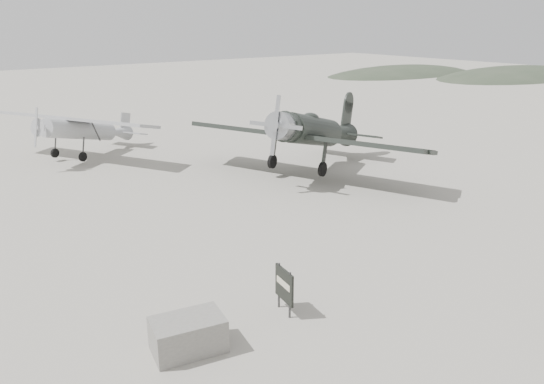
# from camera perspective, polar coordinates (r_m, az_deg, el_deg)

# --- Properties ---
(ground) EXTENTS (160.00, 160.00, 0.00)m
(ground) POSITION_cam_1_polar(r_m,az_deg,el_deg) (18.78, 8.33, -5.96)
(ground) COLOR gray
(ground) RESTS_ON ground
(hill_east_north) EXTENTS (36.00, 18.00, 6.00)m
(hill_east_north) POSITION_cam_1_polar(r_m,az_deg,el_deg) (82.96, 24.81, 11.24)
(hill_east_north) COLOR #303A2A
(hill_east_north) RESTS_ON ground
(hill_northeast) EXTENTS (32.00, 16.00, 5.20)m
(hill_northeast) POSITION_cam_1_polar(r_m,az_deg,el_deg) (81.49, 13.77, 12.27)
(hill_northeast) COLOR #303A2A
(hill_northeast) RESTS_ON ground
(lowwing_monoplane) EXTENTS (9.29, 12.24, 4.03)m
(lowwing_monoplane) POSITION_cam_1_polar(r_m,az_deg,el_deg) (27.28, 4.63, 6.50)
(lowwing_monoplane) COLOR black
(lowwing_monoplane) RESTS_ON ground
(highwing_monoplane) EXTENTS (7.90, 9.76, 2.91)m
(highwing_monoplane) POSITION_cam_1_polar(r_m,az_deg,el_deg) (32.01, -19.62, 6.68)
(highwing_monoplane) COLOR #9A9C9F
(highwing_monoplane) RESTS_ON ground
(equipment_block) EXTENTS (1.87, 1.37, 0.85)m
(equipment_block) POSITION_cam_1_polar(r_m,az_deg,el_deg) (13.25, -9.02, -14.92)
(equipment_block) COLOR slate
(equipment_block) RESTS_ON ground
(sign_board) EXTENTS (0.21, 0.92, 1.33)m
(sign_board) POSITION_cam_1_polar(r_m,az_deg,el_deg) (14.41, 1.33, -10.06)
(sign_board) COLOR #333333
(sign_board) RESTS_ON ground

